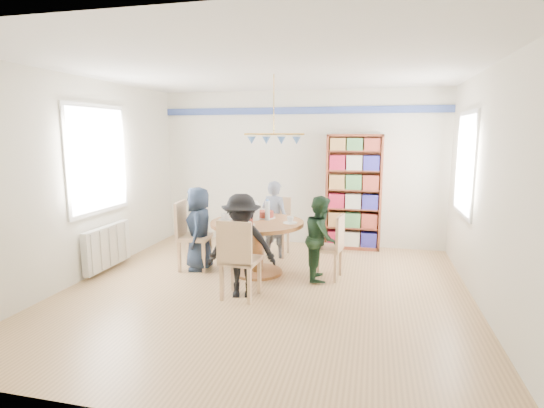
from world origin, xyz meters
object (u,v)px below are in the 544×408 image
(radiator, at_px, (107,247))
(person_right, at_px, (321,238))
(dining_table, at_px, (257,235))
(person_far, at_px, (274,219))
(person_left, at_px, (199,229))
(chair_near, at_px, (238,256))
(chair_right, at_px, (332,244))
(bookshelf, at_px, (354,193))
(chair_left, at_px, (189,232))
(person_near, at_px, (242,246))
(chair_far, at_px, (277,223))

(radiator, relative_size, person_right, 0.88)
(dining_table, height_order, person_far, person_far)
(person_left, relative_size, person_far, 0.98)
(chair_near, bearing_deg, chair_right, 45.10)
(person_left, relative_size, bookshelf, 0.62)
(radiator, bearing_deg, person_right, 6.50)
(chair_left, height_order, person_right, person_right)
(chair_near, relative_size, person_far, 0.79)
(chair_right, height_order, person_far, person_far)
(person_near, bearing_deg, chair_left, 128.35)
(bookshelf, bearing_deg, chair_right, -96.58)
(dining_table, bearing_deg, radiator, -170.15)
(person_far, relative_size, bookshelf, 0.63)
(dining_table, relative_size, chair_left, 1.30)
(chair_right, distance_m, chair_far, 1.41)
(dining_table, distance_m, chair_right, 1.05)
(chair_near, height_order, person_right, person_right)
(chair_near, distance_m, person_left, 1.32)
(chair_near, bearing_deg, chair_far, 89.67)
(chair_near, bearing_deg, person_near, 85.47)
(chair_far, distance_m, bookshelf, 1.42)
(chair_far, bearing_deg, person_far, -91.58)
(chair_right, relative_size, bookshelf, 0.45)
(chair_left, distance_m, chair_right, 2.07)
(chair_left, distance_m, person_far, 1.39)
(bookshelf, bearing_deg, person_near, -115.10)
(dining_table, height_order, person_near, person_near)
(dining_table, height_order, chair_far, chair_far)
(chair_near, height_order, person_far, person_far)
(chair_left, bearing_deg, bookshelf, 36.92)
(chair_far, relative_size, person_far, 0.76)
(dining_table, xyz_separation_m, person_left, (-0.87, -0.02, 0.05))
(chair_right, bearing_deg, person_far, 139.95)
(chair_left, distance_m, chair_far, 1.50)
(chair_left, height_order, chair_right, chair_left)
(chair_left, bearing_deg, chair_far, 44.52)
(radiator, bearing_deg, dining_table, 9.85)
(radiator, bearing_deg, chair_right, 7.11)
(dining_table, relative_size, chair_far, 1.39)
(person_near, bearing_deg, dining_table, 79.70)
(chair_far, bearing_deg, person_near, -90.07)
(radiator, bearing_deg, person_far, 29.57)
(chair_near, relative_size, bookshelf, 0.50)
(chair_left, distance_m, bookshelf, 2.85)
(chair_near, xyz_separation_m, bookshelf, (1.20, 2.65, 0.42))
(radiator, relative_size, chair_far, 1.07)
(dining_table, distance_m, chair_left, 1.02)
(dining_table, distance_m, chair_near, 0.99)
(chair_right, distance_m, person_right, 0.18)
(chair_near, xyz_separation_m, person_right, (0.86, 0.96, 0.04))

